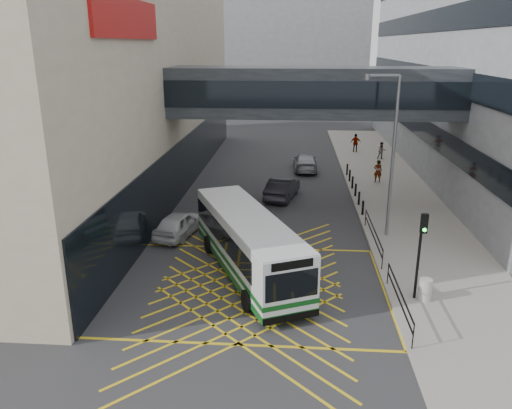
% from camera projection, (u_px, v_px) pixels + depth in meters
% --- Properties ---
extents(ground, '(120.00, 120.00, 0.00)m').
position_uv_depth(ground, '(249.00, 287.00, 22.30)').
color(ground, '#333335').
extents(building_whsmith, '(24.17, 42.00, 16.00)m').
position_uv_depth(building_whsmith, '(23.00, 78.00, 36.32)').
color(building_whsmith, '#B9AA8F').
rests_on(building_whsmith, ground).
extents(building_far, '(28.00, 16.00, 18.00)m').
position_uv_depth(building_far, '(271.00, 53.00, 76.60)').
color(building_far, gray).
rests_on(building_far, ground).
extents(skybridge, '(20.00, 4.10, 3.00)m').
position_uv_depth(skybridge, '(313.00, 92.00, 31.16)').
color(skybridge, '#292E33').
rests_on(skybridge, ground).
extents(pavement, '(6.00, 54.00, 0.16)m').
position_uv_depth(pavement, '(392.00, 194.00, 35.86)').
color(pavement, gray).
rests_on(pavement, ground).
extents(box_junction, '(12.00, 9.00, 0.01)m').
position_uv_depth(box_junction, '(249.00, 287.00, 22.30)').
color(box_junction, gold).
rests_on(box_junction, ground).
extents(bus, '(6.32, 10.35, 2.88)m').
position_uv_depth(bus, '(247.00, 242.00, 23.29)').
color(bus, silver).
rests_on(bus, ground).
extents(car_white, '(2.79, 4.78, 1.43)m').
position_uv_depth(car_white, '(179.00, 224.00, 28.11)').
color(car_white, silver).
rests_on(car_white, ground).
extents(car_dark, '(2.87, 5.06, 1.49)m').
position_uv_depth(car_dark, '(282.00, 188.00, 34.89)').
color(car_dark, black).
rests_on(car_dark, ground).
extents(car_silver, '(2.21, 4.89, 1.50)m').
position_uv_depth(car_silver, '(305.00, 162.00, 42.71)').
color(car_silver, '#96999F').
rests_on(car_silver, ground).
extents(traffic_light, '(0.28, 0.45, 3.81)m').
position_uv_depth(traffic_light, '(421.00, 244.00, 20.19)').
color(traffic_light, black).
rests_on(traffic_light, pavement).
extents(street_lamp, '(1.99, 0.65, 8.75)m').
position_uv_depth(street_lamp, '(390.00, 147.00, 26.43)').
color(street_lamp, slate).
rests_on(street_lamp, pavement).
extents(litter_bin, '(0.54, 0.54, 0.93)m').
position_uv_depth(litter_bin, '(425.00, 289.00, 20.75)').
color(litter_bin, '#ADA89E').
rests_on(litter_bin, pavement).
extents(kerb_railings, '(0.05, 12.54, 1.00)m').
position_uv_depth(kerb_railings, '(384.00, 257.00, 23.27)').
color(kerb_railings, black).
rests_on(kerb_railings, pavement).
extents(bollards, '(0.14, 10.14, 0.90)m').
position_uv_depth(bollards, '(354.00, 186.00, 35.89)').
color(bollards, black).
rests_on(bollards, pavement).
extents(pedestrian_a, '(0.69, 0.50, 1.73)m').
position_uv_depth(pedestrian_a, '(378.00, 171.00, 38.37)').
color(pedestrian_a, gray).
rests_on(pedestrian_a, pavement).
extents(pedestrian_b, '(0.83, 0.55, 1.59)m').
position_uv_depth(pedestrian_b, '(382.00, 151.00, 45.97)').
color(pedestrian_b, gray).
rests_on(pedestrian_b, pavement).
extents(pedestrian_c, '(1.10, 0.61, 1.78)m').
position_uv_depth(pedestrian_c, '(356.00, 143.00, 49.12)').
color(pedestrian_c, gray).
rests_on(pedestrian_c, pavement).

